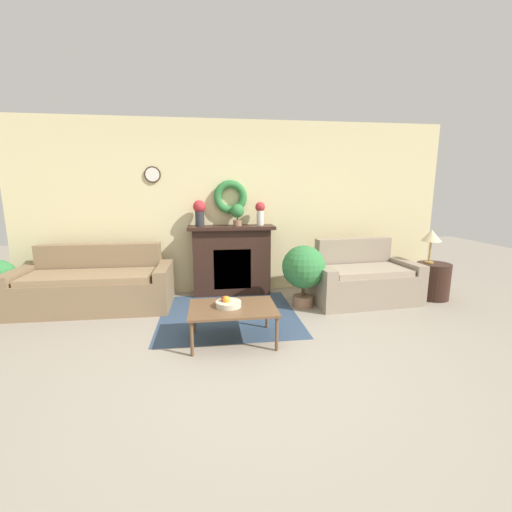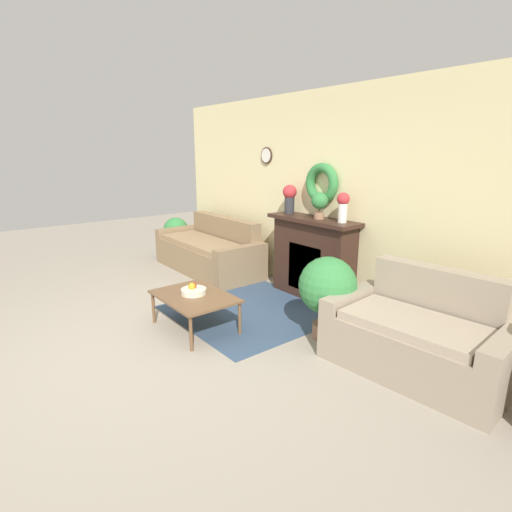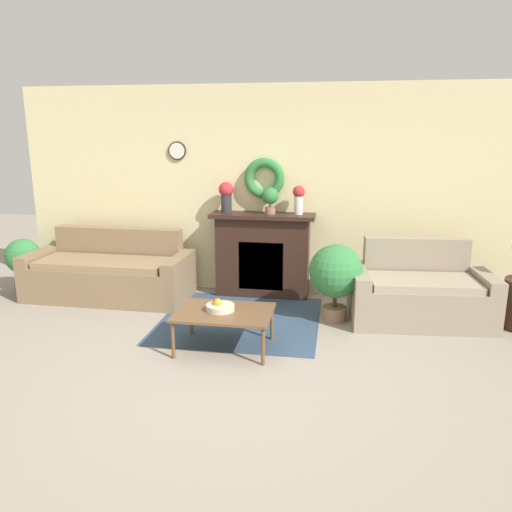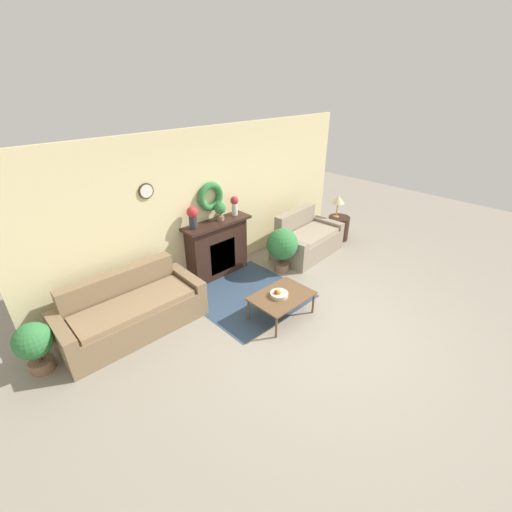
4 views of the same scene
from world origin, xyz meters
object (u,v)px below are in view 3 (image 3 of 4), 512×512
at_px(fruit_bowl, 220,306).
at_px(vase_on_mantel_left, 226,195).
at_px(potted_plant_on_mantel, 270,198).
at_px(coffee_table, 224,314).
at_px(vase_on_mantel_right, 299,198).
at_px(potted_plant_floor_by_loveseat, 336,273).
at_px(potted_plant_floor_by_couch, 24,260).
at_px(loveseat_right, 419,293).
at_px(couch_left, 110,274).
at_px(fireplace, 263,254).

relative_size(fruit_bowl, vase_on_mantel_left, 0.71).
relative_size(vase_on_mantel_left, potted_plant_on_mantel, 1.17).
bearing_deg(coffee_table, potted_plant_on_mantel, 83.16).
distance_m(vase_on_mantel_right, potted_plant_floor_by_loveseat, 1.19).
distance_m(vase_on_mantel_right, potted_plant_floor_by_couch, 3.79).
bearing_deg(coffee_table, vase_on_mantel_right, 72.10).
relative_size(loveseat_right, fruit_bowl, 5.72).
height_order(potted_plant_floor_by_couch, potted_plant_floor_by_loveseat, potted_plant_floor_by_loveseat).
xyz_separation_m(potted_plant_on_mantel, potted_plant_floor_by_couch, (-3.31, -0.34, -0.86)).
xyz_separation_m(couch_left, vase_on_mantel_left, (1.47, 0.41, 1.01)).
xyz_separation_m(couch_left, vase_on_mantel_right, (2.41, 0.41, 0.99)).
distance_m(fruit_bowl, vase_on_mantel_left, 1.98).
bearing_deg(potted_plant_floor_by_couch, fruit_bowl, -24.33).
xyz_separation_m(fruit_bowl, vase_on_mantel_right, (0.62, 1.74, 0.87)).
xyz_separation_m(fireplace, coffee_table, (-0.11, -1.75, -0.19)).
distance_m(loveseat_right, potted_plant_floor_by_loveseat, 0.99).
distance_m(couch_left, loveseat_right, 3.86).
bearing_deg(coffee_table, fireplace, 86.35).
bearing_deg(couch_left, vase_on_mantel_right, 10.40).
xyz_separation_m(couch_left, potted_plant_on_mantel, (2.05, 0.39, 0.99)).
relative_size(fruit_bowl, vase_on_mantel_right, 0.77).
distance_m(loveseat_right, vase_on_mantel_left, 2.66).
height_order(fireplace, fruit_bowl, fireplace).
xyz_separation_m(coffee_table, potted_plant_floor_by_couch, (-3.10, 1.40, 0.07)).
bearing_deg(loveseat_right, couch_left, 172.33).
height_order(loveseat_right, coffee_table, loveseat_right).
bearing_deg(couch_left, fruit_bowl, -35.88).
height_order(vase_on_mantel_left, potted_plant_floor_by_loveseat, vase_on_mantel_left).
xyz_separation_m(loveseat_right, potted_plant_floor_by_couch, (-5.11, 0.26, 0.12)).
relative_size(fruit_bowl, potted_plant_floor_by_couch, 0.39).
xyz_separation_m(vase_on_mantel_left, potted_plant_floor_by_loveseat, (1.43, -0.79, -0.76)).
xyz_separation_m(coffee_table, vase_on_mantel_right, (0.57, 1.76, 0.94)).
bearing_deg(coffee_table, potted_plant_floor_by_loveseat, 42.35).
distance_m(coffee_table, potted_plant_floor_by_loveseat, 1.45).
xyz_separation_m(potted_plant_on_mantel, potted_plant_floor_by_loveseat, (0.86, -0.77, -0.74)).
bearing_deg(potted_plant_on_mantel, potted_plant_floor_by_loveseat, -41.81).
bearing_deg(potted_plant_on_mantel, loveseat_right, -18.32).
bearing_deg(couch_left, fireplace, 12.45).
distance_m(fireplace, vase_on_mantel_left, 0.91).
bearing_deg(coffee_table, fruit_bowl, 160.73).
height_order(fireplace, potted_plant_floor_by_couch, fireplace).
height_order(fireplace, loveseat_right, fireplace).
distance_m(loveseat_right, fruit_bowl, 2.35).
height_order(fireplace, vase_on_mantel_left, vase_on_mantel_left).
bearing_deg(coffee_table, loveseat_right, 29.51).
xyz_separation_m(fireplace, loveseat_right, (1.90, -0.61, -0.23)).
xyz_separation_m(vase_on_mantel_right, potted_plant_floor_by_loveseat, (0.50, -0.79, -0.75)).
bearing_deg(fireplace, potted_plant_floor_by_couch, -173.69).
xyz_separation_m(loveseat_right, potted_plant_on_mantel, (-1.80, 0.60, 0.98)).
height_order(vase_on_mantel_left, potted_plant_floor_by_couch, vase_on_mantel_left).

